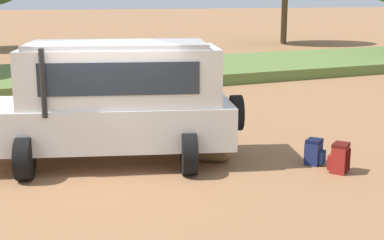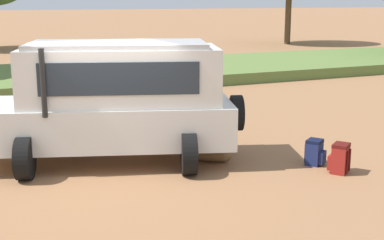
{
  "view_description": "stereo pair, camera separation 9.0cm",
  "coord_description": "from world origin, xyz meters",
  "px_view_note": "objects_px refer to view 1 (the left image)",
  "views": [
    {
      "loc": [
        -2.59,
        -9.62,
        3.27
      ],
      "look_at": [
        1.53,
        -0.54,
        1.0
      ],
      "focal_mm": 50.0,
      "sensor_mm": 36.0,
      "label": 1
    },
    {
      "loc": [
        -2.51,
        -9.66,
        3.27
      ],
      "look_at": [
        1.53,
        -0.54,
        1.0
      ],
      "focal_mm": 50.0,
      "sensor_mm": 36.0,
      "label": 2
    }
  ],
  "objects_px": {
    "safari_vehicle": "(114,100)",
    "duffel_bag_low_black_case": "(211,152)",
    "backpack_beside_front_wheel": "(314,152)",
    "backpack_cluster_center": "(339,158)"
  },
  "relations": [
    {
      "from": "safari_vehicle",
      "to": "backpack_beside_front_wheel",
      "type": "xyz_separation_m",
      "value": [
        3.59,
        -1.83,
        -1.04
      ]
    },
    {
      "from": "safari_vehicle",
      "to": "duffel_bag_low_black_case",
      "type": "bearing_deg",
      "value": -23.75
    },
    {
      "from": "safari_vehicle",
      "to": "backpack_beside_front_wheel",
      "type": "distance_m",
      "value": 4.16
    },
    {
      "from": "safari_vehicle",
      "to": "backpack_cluster_center",
      "type": "relative_size",
      "value": 9.43
    },
    {
      "from": "backpack_beside_front_wheel",
      "to": "backpack_cluster_center",
      "type": "relative_size",
      "value": 0.9
    },
    {
      "from": "duffel_bag_low_black_case",
      "to": "safari_vehicle",
      "type": "bearing_deg",
      "value": 156.25
    },
    {
      "from": "backpack_beside_front_wheel",
      "to": "duffel_bag_low_black_case",
      "type": "height_order",
      "value": "backpack_beside_front_wheel"
    },
    {
      "from": "safari_vehicle",
      "to": "duffel_bag_low_black_case",
      "type": "distance_m",
      "value": 2.23
    },
    {
      "from": "backpack_beside_front_wheel",
      "to": "backpack_cluster_center",
      "type": "height_order",
      "value": "backpack_cluster_center"
    },
    {
      "from": "backpack_cluster_center",
      "to": "duffel_bag_low_black_case",
      "type": "xyz_separation_m",
      "value": [
        -1.93,
        1.67,
        -0.09
      ]
    }
  ]
}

